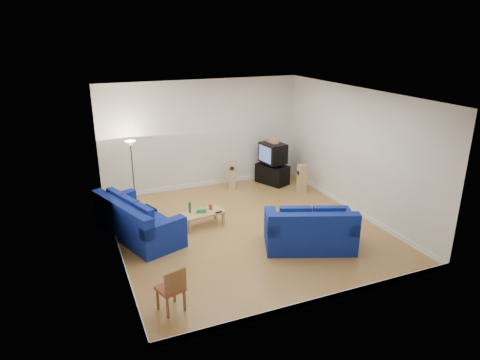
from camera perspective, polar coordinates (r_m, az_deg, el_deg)
name	(u,v)px	position (r m, az deg, el deg)	size (l,w,h in m)	color
room	(247,167)	(9.79, 0.91, 1.74)	(6.01, 6.51, 3.21)	brown
sofa_three_seat	(136,223)	(10.10, -13.71, -5.59)	(1.78, 2.60, 0.93)	navy
sofa_loveseat	(310,232)	(9.46, 9.30, -6.92)	(2.16, 1.69, 0.95)	navy
coffee_table	(203,214)	(10.38, -4.99, -4.55)	(1.07, 0.65, 0.37)	tan
bottle	(190,207)	(10.31, -6.70, -3.66)	(0.06, 0.06, 0.27)	#197233
tissue_box	(201,210)	(10.33, -5.17, -4.06)	(0.24, 0.13, 0.10)	green
red_canister	(211,207)	(10.47, -3.95, -3.59)	(0.09, 0.09, 0.13)	red
remote	(219,212)	(10.31, -2.87, -4.29)	(0.17, 0.05, 0.02)	black
tv_stand	(272,174)	(13.27, 4.33, 0.80)	(0.97, 0.54, 0.59)	black
av_receiver	(274,163)	(13.18, 4.62, 2.24)	(0.42, 0.34, 0.10)	black
television	(273,153)	(13.02, 4.39, 3.63)	(0.68, 0.85, 0.60)	black
centre_speaker	(272,140)	(13.00, 4.35, 5.31)	(0.41, 0.16, 0.14)	tan
speaker_left	(232,174)	(12.76, -1.06, 0.82)	(0.30, 0.33, 0.90)	tan
speaker_right	(302,179)	(12.56, 8.25, 0.16)	(0.27, 0.21, 0.84)	tan
floor_lamp	(131,152)	(11.76, -14.32, 3.63)	(0.30, 0.30, 1.74)	black
dining_chair	(172,288)	(7.40, -9.04, -13.99)	(0.50, 0.50, 0.83)	brown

